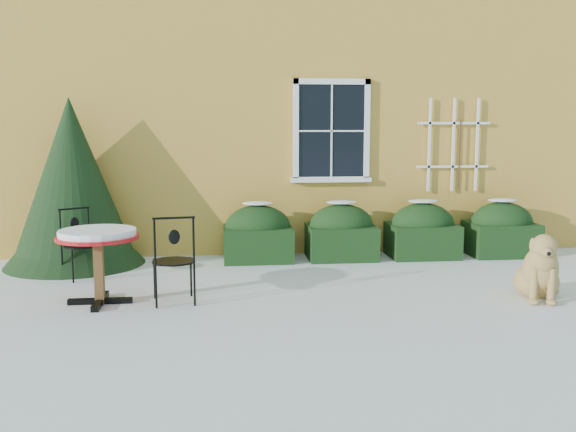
{
  "coord_description": "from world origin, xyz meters",
  "views": [
    {
      "loc": [
        -0.87,
        -7.15,
        2.05
      ],
      "look_at": [
        0.0,
        1.0,
        0.9
      ],
      "focal_mm": 40.0,
      "sensor_mm": 36.0,
      "label": 1
    }
  ],
  "objects": [
    {
      "name": "hedge_row",
      "position": [
        1.65,
        2.55,
        0.4
      ],
      "size": [
        4.95,
        0.8,
        0.91
      ],
      "color": "black",
      "rests_on": "ground"
    },
    {
      "name": "patio_chair_far",
      "position": [
        -2.78,
        1.67,
        0.47
      ],
      "size": [
        0.58,
        0.58,
        0.95
      ],
      "rotation": [
        0.0,
        0.0,
        0.57
      ],
      "color": "black",
      "rests_on": "ground"
    },
    {
      "name": "ground",
      "position": [
        0.0,
        0.0,
        0.0
      ],
      "size": [
        80.0,
        80.0,
        0.0
      ],
      "primitive_type": "plane",
      "color": "white",
      "rests_on": "ground"
    },
    {
      "name": "dog",
      "position": [
        2.89,
        -0.07,
        0.34
      ],
      "size": [
        0.66,
        0.89,
        0.84
      ],
      "rotation": [
        0.0,
        0.0,
        -0.27
      ],
      "color": "tan",
      "rests_on": "ground"
    },
    {
      "name": "evergreen_shrub",
      "position": [
        -3.04,
        2.55,
        1.0
      ],
      "size": [
        2.05,
        2.05,
        2.48
      ],
      "rotation": [
        0.0,
        0.0,
        -0.29
      ],
      "color": "black",
      "rests_on": "ground"
    },
    {
      "name": "patio_chair_near",
      "position": [
        -1.41,
        0.23,
        0.52
      ],
      "size": [
        0.52,
        0.52,
        1.04
      ],
      "rotation": [
        0.0,
        0.0,
        3.28
      ],
      "color": "black",
      "rests_on": "ground"
    },
    {
      "name": "bistro_table",
      "position": [
        -2.28,
        0.29,
        0.73
      ],
      "size": [
        0.94,
        0.94,
        0.88
      ],
      "rotation": [
        0.0,
        0.0,
        0.24
      ],
      "color": "black",
      "rests_on": "ground"
    },
    {
      "name": "house",
      "position": [
        0.0,
        7.0,
        3.22
      ],
      "size": [
        12.4,
        8.4,
        6.4
      ],
      "color": "gold",
      "rests_on": "ground"
    }
  ]
}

